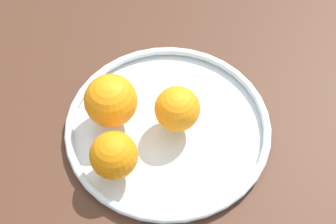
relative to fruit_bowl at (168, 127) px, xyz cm
name	(u,v)px	position (x,y,z in cm)	size (l,w,h in cm)	color
ground_plane	(168,137)	(0.00, 0.00, -2.92)	(150.29, 150.29, 4.00)	#492B1C
fruit_bowl	(168,127)	(0.00, 0.00, 0.00)	(30.41, 30.41, 1.80)	silver
orange_center	(177,109)	(0.88, -1.04, 4.16)	(6.56, 6.56, 6.56)	orange
orange_front_right	(114,155)	(-9.57, 3.45, 4.16)	(6.56, 6.56, 6.56)	orange
orange_back_right	(111,101)	(-2.22, 7.90, 4.72)	(7.68, 7.68, 7.68)	orange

